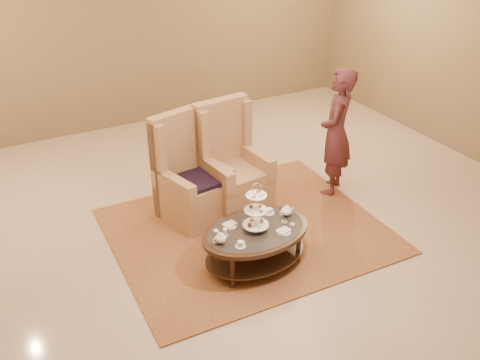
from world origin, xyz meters
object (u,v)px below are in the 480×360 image
tea_table (255,236)px  person (336,133)px  armchair_left (189,183)px  armchair_right (231,172)px

tea_table → person: 1.99m
armchair_left → person: (1.93, -0.33, 0.40)m
armchair_left → person: person is taller
person → armchair_right: bearing=-57.6°
tea_table → armchair_right: bearing=70.8°
armchair_right → person: size_ratio=0.80×
tea_table → armchair_left: armchair_left is taller
armchair_right → person: (1.35, -0.35, 0.39)m
tea_table → person: size_ratio=0.74×
tea_table → armchair_left: bearing=96.7°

